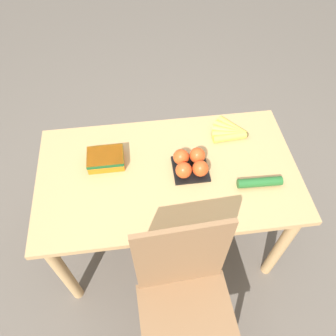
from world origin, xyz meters
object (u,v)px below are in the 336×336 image
object	(u,v)px
carrot_bag	(106,158)
cucumber_near	(260,182)
banana_bunch	(230,132)
tomato_pack	(191,163)
chair	(185,302)

from	to	relation	value
carrot_bag	cucumber_near	distance (m)	0.74
banana_bunch	tomato_pack	bearing A→B (deg)	39.16
chair	banana_bunch	distance (m)	0.87
chair	cucumber_near	bearing A→B (deg)	43.21
carrot_bag	chair	bearing A→B (deg)	115.10
tomato_pack	cucumber_near	xyz separation A→B (m)	(-0.30, 0.13, -0.02)
tomato_pack	carrot_bag	xyz separation A→B (m)	(0.40, -0.09, -0.01)
banana_bunch	carrot_bag	world-z (taller)	carrot_bag
chair	carrot_bag	bearing A→B (deg)	112.47
banana_bunch	carrot_bag	distance (m)	0.66
banana_bunch	cucumber_near	world-z (taller)	cucumber_near
banana_bunch	cucumber_near	xyz separation A→B (m)	(-0.06, 0.34, 0.00)
carrot_bag	cucumber_near	size ratio (longest dim) A/B	0.84
chair	tomato_pack	xyz separation A→B (m)	(-0.10, -0.55, 0.27)
banana_bunch	cucumber_near	size ratio (longest dim) A/B	0.91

